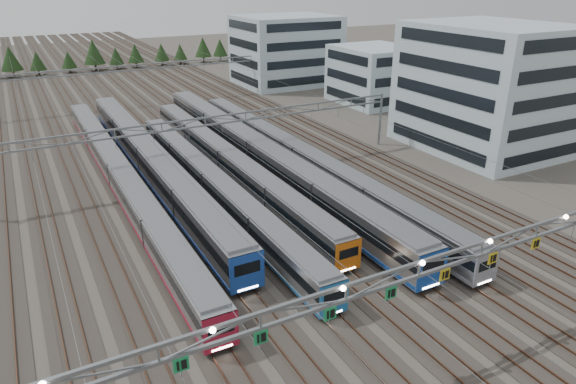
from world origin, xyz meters
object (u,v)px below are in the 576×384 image
depot_bldg_south (487,88)px  gantry_far (128,73)px  train_d (228,161)px  depot_bldg_north (286,50)px  train_b (150,160)px  train_a (120,175)px  train_f (301,158)px  gantry_mid (206,129)px  gantry_near (419,273)px  train_c (213,184)px  depot_bldg_mid (375,75)px  train_e (258,153)px

depot_bldg_south → gantry_far: bearing=127.5°
train_d → depot_bldg_north: 62.23m
train_b → train_d: bearing=-27.5°
train_a → depot_bldg_south: 53.26m
depot_bldg_south → train_a: bearing=170.8°
train_f → gantry_mid: gantry_mid is taller
train_f → depot_bldg_north: size_ratio=2.87×
gantry_near → depot_bldg_north: 97.19m
gantry_near → gantry_mid: size_ratio=1.00×
gantry_far → depot_bldg_south: 67.10m
gantry_mid → depot_bldg_north: size_ratio=2.56×
train_c → gantry_mid: (2.25, 7.83, 4.46)m
train_b → train_d: size_ratio=1.12×
gantry_far → depot_bldg_north: 38.10m
train_a → depot_bldg_north: bearing=45.0°
train_b → depot_bldg_mid: (51.28, 20.11, 3.33)m
train_b → train_f: (18.00, -8.23, -0.26)m
train_c → gantry_far: bearing=87.6°
train_f → depot_bldg_mid: size_ratio=3.94×
train_e → gantry_mid: (-6.75, 0.97, 4.10)m
depot_bldg_south → depot_bldg_north: size_ratio=1.00×
gantry_far → train_e: bearing=-81.6°
train_e → train_b: bearing=162.3°
train_c → train_f: size_ratio=0.83×
train_a → train_c: (9.00, -8.13, -0.04)m
train_d → gantry_mid: size_ratio=0.99×
train_d → gantry_near: bearing=-93.4°
train_a → train_e: train_e is taller
depot_bldg_south → train_f: bearing=173.7°
train_a → train_c: size_ratio=1.30×
gantry_far → train_b: bearing=-99.2°
gantry_mid → depot_bldg_north: 62.22m
depot_bldg_mid → train_f: bearing=-139.6°
train_c → depot_bldg_north: 70.10m
train_a → depot_bldg_north: (49.07, 49.09, 5.85)m
train_a → depot_bldg_south: bearing=-9.2°
train_f → gantry_mid: 13.02m
train_e → depot_bldg_north: size_ratio=3.08×
train_c → depot_bldg_mid: 56.40m
train_c → train_a: bearing=137.9°
train_d → depot_bldg_north: (35.57, 50.73, 5.82)m
depot_bldg_mid → depot_bldg_north: size_ratio=0.73×
train_d → gantry_mid: bearing=149.1°
train_b → gantry_far: gantry_far is taller
train_f → gantry_near: 37.34m
train_d → depot_bldg_mid: bearing=30.4°
train_c → depot_bldg_south: 43.69m
train_d → train_f: 9.67m
train_e → gantry_mid: bearing=171.8°
train_c → depot_bldg_north: (40.07, 57.22, 5.89)m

